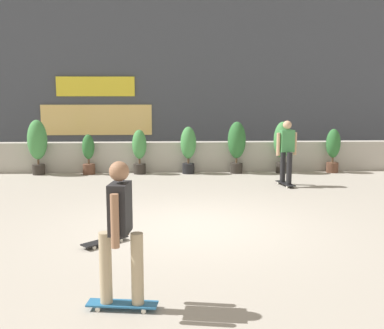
{
  "coord_description": "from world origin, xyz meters",
  "views": [
    {
      "loc": [
        -0.42,
        -8.41,
        2.45
      ],
      "look_at": [
        0.0,
        1.5,
        0.9
      ],
      "focal_mm": 44.33,
      "sensor_mm": 36.0,
      "label": 1
    }
  ],
  "objects_px": {
    "potted_plant_3": "(188,147)",
    "potted_plant_0": "(37,143)",
    "potted_plant_2": "(139,149)",
    "potted_plant_1": "(88,153)",
    "potted_plant_6": "(333,148)",
    "potted_plant_5": "(283,143)",
    "skater_by_wall_left": "(120,229)",
    "skateboard_aside": "(105,241)",
    "skater_by_wall_right": "(286,150)",
    "potted_plant_4": "(237,143)"
  },
  "relations": [
    {
      "from": "skater_by_wall_right",
      "to": "skateboard_aside",
      "type": "xyz_separation_m",
      "value": [
        -4.03,
        -4.59,
        -0.88
      ]
    },
    {
      "from": "skater_by_wall_left",
      "to": "potted_plant_6",
      "type": "bearing_deg",
      "value": 58.61
    },
    {
      "from": "potted_plant_3",
      "to": "skater_by_wall_right",
      "type": "xyz_separation_m",
      "value": [
        2.46,
        -1.99,
        0.14
      ]
    },
    {
      "from": "potted_plant_1",
      "to": "skateboard_aside",
      "type": "bearing_deg",
      "value": -78.18
    },
    {
      "from": "potted_plant_1",
      "to": "skater_by_wall_left",
      "type": "xyz_separation_m",
      "value": [
        1.89,
        -8.89,
        0.32
      ]
    },
    {
      "from": "potted_plant_0",
      "to": "potted_plant_3",
      "type": "height_order",
      "value": "potted_plant_0"
    },
    {
      "from": "skater_by_wall_left",
      "to": "skateboard_aside",
      "type": "relative_size",
      "value": 2.35
    },
    {
      "from": "skater_by_wall_left",
      "to": "skater_by_wall_right",
      "type": "bearing_deg",
      "value": 62.98
    },
    {
      "from": "potted_plant_0",
      "to": "potted_plant_3",
      "type": "relative_size",
      "value": 1.15
    },
    {
      "from": "potted_plant_5",
      "to": "skater_by_wall_left",
      "type": "bearing_deg",
      "value": -113.59
    },
    {
      "from": "potted_plant_5",
      "to": "potted_plant_4",
      "type": "bearing_deg",
      "value": -180.0
    },
    {
      "from": "potted_plant_1",
      "to": "potted_plant_4",
      "type": "bearing_deg",
      "value": -0.0
    },
    {
      "from": "potted_plant_0",
      "to": "potted_plant_6",
      "type": "height_order",
      "value": "potted_plant_0"
    },
    {
      "from": "potted_plant_5",
      "to": "skater_by_wall_left",
      "type": "height_order",
      "value": "skater_by_wall_left"
    },
    {
      "from": "potted_plant_0",
      "to": "potted_plant_6",
      "type": "xyz_separation_m",
      "value": [
        8.79,
        0.0,
        -0.21
      ]
    },
    {
      "from": "potted_plant_1",
      "to": "potted_plant_3",
      "type": "bearing_deg",
      "value": -0.0
    },
    {
      "from": "potted_plant_0",
      "to": "potted_plant_4",
      "type": "distance_m",
      "value": 5.87
    },
    {
      "from": "potted_plant_1",
      "to": "skater_by_wall_right",
      "type": "height_order",
      "value": "skater_by_wall_right"
    },
    {
      "from": "potted_plant_3",
      "to": "skateboard_aside",
      "type": "relative_size",
      "value": 1.94
    },
    {
      "from": "potted_plant_1",
      "to": "potted_plant_2",
      "type": "bearing_deg",
      "value": -0.0
    },
    {
      "from": "skater_by_wall_right",
      "to": "potted_plant_5",
      "type": "bearing_deg",
      "value": 79.67
    },
    {
      "from": "skateboard_aside",
      "to": "potted_plant_0",
      "type": "bearing_deg",
      "value": 113.43
    },
    {
      "from": "potted_plant_3",
      "to": "skateboard_aside",
      "type": "bearing_deg",
      "value": -103.44
    },
    {
      "from": "potted_plant_0",
      "to": "potted_plant_2",
      "type": "xyz_separation_m",
      "value": [
        2.97,
        0.0,
        -0.21
      ]
    },
    {
      "from": "potted_plant_5",
      "to": "potted_plant_6",
      "type": "xyz_separation_m",
      "value": [
        1.54,
        -0.0,
        -0.16
      ]
    },
    {
      "from": "potted_plant_6",
      "to": "skater_by_wall_left",
      "type": "relative_size",
      "value": 0.78
    },
    {
      "from": "potted_plant_0",
      "to": "potted_plant_2",
      "type": "height_order",
      "value": "potted_plant_0"
    },
    {
      "from": "potted_plant_0",
      "to": "potted_plant_4",
      "type": "xyz_separation_m",
      "value": [
        5.87,
        0.0,
        -0.05
      ]
    },
    {
      "from": "potted_plant_4",
      "to": "potted_plant_6",
      "type": "relative_size",
      "value": 1.17
    },
    {
      "from": "potted_plant_2",
      "to": "potted_plant_5",
      "type": "xyz_separation_m",
      "value": [
        4.27,
        0.0,
        0.17
      ]
    },
    {
      "from": "potted_plant_3",
      "to": "potted_plant_4",
      "type": "distance_m",
      "value": 1.45
    },
    {
      "from": "skater_by_wall_right",
      "to": "skateboard_aside",
      "type": "height_order",
      "value": "skater_by_wall_right"
    },
    {
      "from": "skater_by_wall_right",
      "to": "potted_plant_3",
      "type": "bearing_deg",
      "value": 141.03
    },
    {
      "from": "potted_plant_2",
      "to": "potted_plant_5",
      "type": "bearing_deg",
      "value": 0.0
    },
    {
      "from": "potted_plant_3",
      "to": "potted_plant_0",
      "type": "bearing_deg",
      "value": 180.0
    },
    {
      "from": "potted_plant_4",
      "to": "skateboard_aside",
      "type": "bearing_deg",
      "value": -114.63
    },
    {
      "from": "potted_plant_0",
      "to": "potted_plant_3",
      "type": "xyz_separation_m",
      "value": [
        4.42,
        0.0,
        -0.15
      ]
    },
    {
      "from": "skater_by_wall_left",
      "to": "potted_plant_5",
      "type": "bearing_deg",
      "value": 66.41
    },
    {
      "from": "potted_plant_1",
      "to": "potted_plant_6",
      "type": "bearing_deg",
      "value": -0.0
    },
    {
      "from": "potted_plant_0",
      "to": "skater_by_wall_left",
      "type": "relative_size",
      "value": 0.95
    },
    {
      "from": "potted_plant_0",
      "to": "potted_plant_4",
      "type": "relative_size",
      "value": 1.05
    },
    {
      "from": "potted_plant_0",
      "to": "skateboard_aside",
      "type": "height_order",
      "value": "potted_plant_0"
    },
    {
      "from": "potted_plant_1",
      "to": "skater_by_wall_right",
      "type": "bearing_deg",
      "value": -20.2
    },
    {
      "from": "potted_plant_1",
      "to": "potted_plant_5",
      "type": "height_order",
      "value": "potted_plant_5"
    },
    {
      "from": "potted_plant_6",
      "to": "potted_plant_3",
      "type": "bearing_deg",
      "value": 180.0
    },
    {
      "from": "potted_plant_5",
      "to": "skateboard_aside",
      "type": "distance_m",
      "value": 7.96
    },
    {
      "from": "potted_plant_3",
      "to": "skater_by_wall_left",
      "type": "xyz_separation_m",
      "value": [
        -1.06,
        -8.89,
        0.14
      ]
    },
    {
      "from": "potted_plant_0",
      "to": "potted_plant_5",
      "type": "relative_size",
      "value": 1.05
    },
    {
      "from": "potted_plant_1",
      "to": "potted_plant_6",
      "type": "xyz_separation_m",
      "value": [
        7.31,
        -0.0,
        0.12
      ]
    },
    {
      "from": "skateboard_aside",
      "to": "potted_plant_1",
      "type": "bearing_deg",
      "value": 101.82
    }
  ]
}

